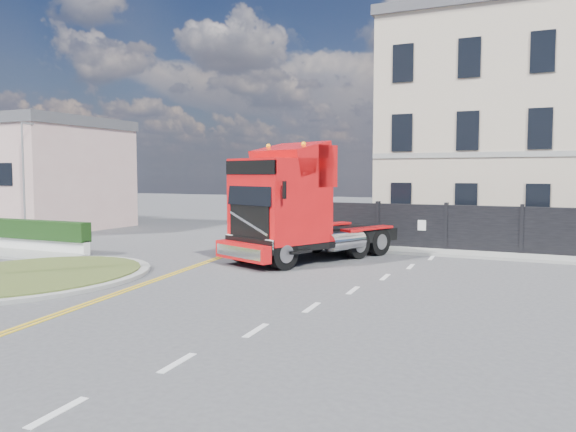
% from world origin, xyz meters
% --- Properties ---
extents(ground, '(120.00, 120.00, 0.00)m').
position_xyz_m(ground, '(0.00, 0.00, 0.00)').
color(ground, '#424244').
rests_on(ground, ground).
extents(traffic_island, '(6.80, 6.80, 0.17)m').
position_xyz_m(traffic_island, '(-7.00, -3.00, 0.08)').
color(traffic_island, gray).
rests_on(traffic_island, ground).
extents(hedge_wall, '(8.00, 0.55, 1.35)m').
position_xyz_m(hedge_wall, '(-13.00, 1.50, 0.74)').
color(hedge_wall, silver).
rests_on(hedge_wall, ground).
extents(seaside_bldg_pink, '(8.00, 8.00, 6.00)m').
position_xyz_m(seaside_bldg_pink, '(-20.00, 9.00, 3.00)').
color(seaside_bldg_pink, beige).
rests_on(seaside_bldg_pink, ground).
extents(hoarding_fence, '(18.80, 0.25, 2.00)m').
position_xyz_m(hoarding_fence, '(6.55, 9.00, 1.00)').
color(hoarding_fence, black).
rests_on(hoarding_fence, ground).
extents(georgian_building, '(12.30, 10.30, 12.80)m').
position_xyz_m(georgian_building, '(6.00, 16.50, 5.77)').
color(georgian_building, '#C2B09A').
rests_on(georgian_building, ground).
extents(pavement_far, '(20.00, 1.60, 0.12)m').
position_xyz_m(pavement_far, '(6.00, 8.10, 0.06)').
color(pavement_far, gray).
rests_on(pavement_far, ground).
extents(truck, '(5.35, 7.78, 4.37)m').
position_xyz_m(truck, '(-0.81, 3.77, 1.96)').
color(truck, black).
rests_on(truck, ground).
extents(lamppost_slim, '(0.24, 0.49, 5.97)m').
position_xyz_m(lamppost_slim, '(-16.00, 4.43, 3.53)').
color(lamppost_slim, slate).
rests_on(lamppost_slim, ground).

